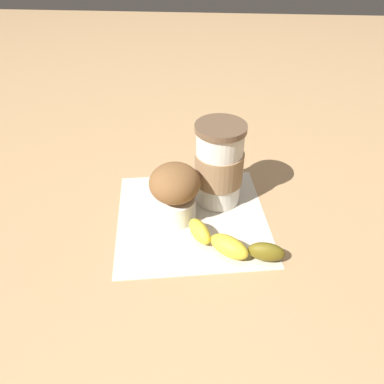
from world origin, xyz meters
name	(u,v)px	position (x,y,z in m)	size (l,w,h in m)	color
ground_plane	(192,218)	(0.00, 0.00, 0.00)	(3.00, 3.00, 0.00)	tan
paper_napkin	(192,217)	(0.00, 0.00, 0.00)	(0.25, 0.25, 0.00)	beige
coffee_cup	(219,165)	(-0.05, 0.04, 0.07)	(0.08, 0.08, 0.15)	silver
muffin	(175,189)	(0.00, -0.03, 0.06)	(0.08, 0.08, 0.10)	white
banana	(231,243)	(0.07, 0.06, 0.02)	(0.09, 0.15, 0.03)	yellow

